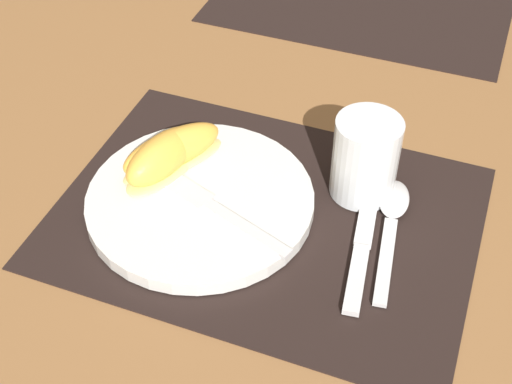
# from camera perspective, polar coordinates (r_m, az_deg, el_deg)

# --- Properties ---
(ground_plane) EXTENTS (3.00, 3.00, 0.00)m
(ground_plane) POSITION_cam_1_polar(r_m,az_deg,el_deg) (0.79, 0.79, -2.00)
(ground_plane) COLOR olive
(placemat) EXTENTS (0.46, 0.33, 0.00)m
(placemat) POSITION_cam_1_polar(r_m,az_deg,el_deg) (0.79, 0.79, -1.90)
(placemat) COLOR black
(placemat) RESTS_ON ground_plane
(plate) EXTENTS (0.25, 0.25, 0.02)m
(plate) POSITION_cam_1_polar(r_m,az_deg,el_deg) (0.79, -4.48, -0.70)
(plate) COLOR white
(plate) RESTS_ON placemat
(juice_glass) EXTENTS (0.07, 0.07, 0.10)m
(juice_glass) POSITION_cam_1_polar(r_m,az_deg,el_deg) (0.79, 8.70, 2.41)
(juice_glass) COLOR silver
(juice_glass) RESTS_ON placemat
(knife) EXTENTS (0.05, 0.22, 0.01)m
(knife) POSITION_cam_1_polar(r_m,az_deg,el_deg) (0.77, 8.63, -3.44)
(knife) COLOR silver
(knife) RESTS_ON placemat
(spoon) EXTENTS (0.05, 0.18, 0.01)m
(spoon) POSITION_cam_1_polar(r_m,az_deg,el_deg) (0.79, 10.82, -1.79)
(spoon) COLOR silver
(spoon) RESTS_ON placemat
(fork) EXTENTS (0.18, 0.08, 0.00)m
(fork) POSITION_cam_1_polar(r_m,az_deg,el_deg) (0.77, -3.47, -1.21)
(fork) COLOR silver
(fork) RESTS_ON plate
(citrus_wedge_0) EXTENTS (0.11, 0.13, 0.05)m
(citrus_wedge_0) POSITION_cam_1_polar(r_m,az_deg,el_deg) (0.81, -6.71, 3.25)
(citrus_wedge_0) COLOR #F4DB84
(citrus_wedge_0) RESTS_ON plate
(citrus_wedge_1) EXTENTS (0.08, 0.12, 0.05)m
(citrus_wedge_1) POSITION_cam_1_polar(r_m,az_deg,el_deg) (0.80, -7.52, 2.67)
(citrus_wedge_1) COLOR #F4DB84
(citrus_wedge_1) RESTS_ON plate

